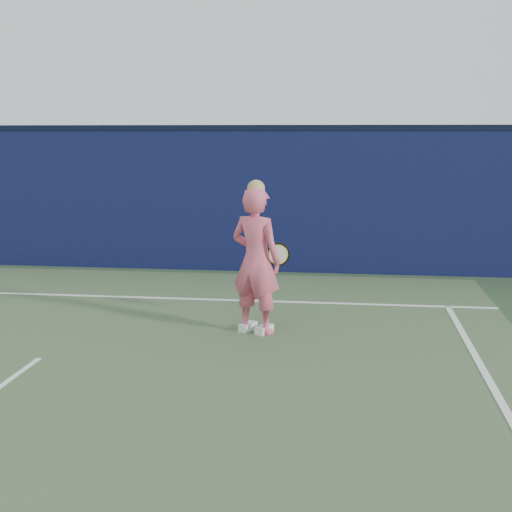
# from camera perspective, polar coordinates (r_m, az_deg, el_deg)

# --- Properties ---
(backstop_wall) EXTENTS (24.00, 0.40, 2.50)m
(backstop_wall) POSITION_cam_1_polar(r_m,az_deg,el_deg) (13.17, -7.39, 4.47)
(backstop_wall) COLOR #0C1037
(backstop_wall) RESTS_ON ground
(wall_cap) EXTENTS (24.00, 0.42, 0.10)m
(wall_cap) POSITION_cam_1_polar(r_m,az_deg,el_deg) (13.12, -7.52, 10.13)
(wall_cap) COLOR black
(wall_cap) RESTS_ON backstop_wall
(player) EXTENTS (0.79, 0.67, 1.91)m
(player) POSITION_cam_1_polar(r_m,az_deg,el_deg) (8.78, -0.00, -0.32)
(player) COLOR #E45875
(player) RESTS_ON ground
(racket) EXTENTS (0.60, 0.14, 0.32)m
(racket) POSITION_cam_1_polar(r_m,az_deg,el_deg) (9.21, 1.60, 0.08)
(racket) COLOR black
(racket) RESTS_ON ground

